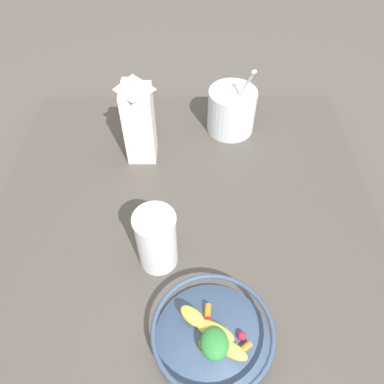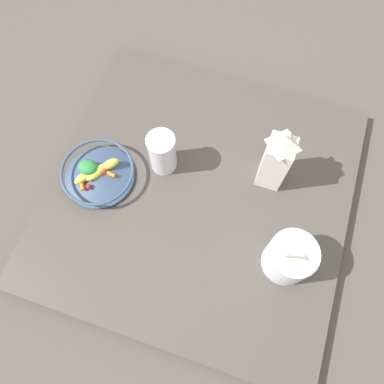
{
  "view_description": "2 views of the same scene",
  "coord_description": "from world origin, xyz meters",
  "px_view_note": "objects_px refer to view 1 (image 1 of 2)",
  "views": [
    {
      "loc": [
        0.57,
        0.01,
        0.8
      ],
      "look_at": [
        -0.0,
        0.01,
        0.11
      ],
      "focal_mm": 35.0,
      "sensor_mm": 36.0,
      "label": 1
    },
    {
      "loc": [
        -0.12,
        0.43,
        1.17
      ],
      "look_at": [
        0.01,
        0.03,
        0.1
      ],
      "focal_mm": 35.0,
      "sensor_mm": 36.0,
      "label": 2
    }
  ],
  "objects_px": {
    "milk_carton": "(138,118)",
    "drinking_cup": "(156,239)",
    "fruit_bowl": "(213,334)",
    "yogurt_tub": "(232,109)"
  },
  "relations": [
    {
      "from": "milk_carton",
      "to": "drinking_cup",
      "type": "relative_size",
      "value": 1.64
    },
    {
      "from": "milk_carton",
      "to": "fruit_bowl",
      "type": "bearing_deg",
      "value": 18.52
    },
    {
      "from": "milk_carton",
      "to": "drinking_cup",
      "type": "height_order",
      "value": "milk_carton"
    },
    {
      "from": "milk_carton",
      "to": "drinking_cup",
      "type": "bearing_deg",
      "value": 10.3
    },
    {
      "from": "fruit_bowl",
      "to": "yogurt_tub",
      "type": "relative_size",
      "value": 1.03
    },
    {
      "from": "milk_carton",
      "to": "yogurt_tub",
      "type": "bearing_deg",
      "value": 114.01
    },
    {
      "from": "fruit_bowl",
      "to": "yogurt_tub",
      "type": "bearing_deg",
      "value": 172.78
    },
    {
      "from": "yogurt_tub",
      "to": "milk_carton",
      "type": "bearing_deg",
      "value": -65.99
    },
    {
      "from": "milk_carton",
      "to": "yogurt_tub",
      "type": "distance_m",
      "value": 0.29
    },
    {
      "from": "fruit_bowl",
      "to": "yogurt_tub",
      "type": "height_order",
      "value": "yogurt_tub"
    }
  ]
}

